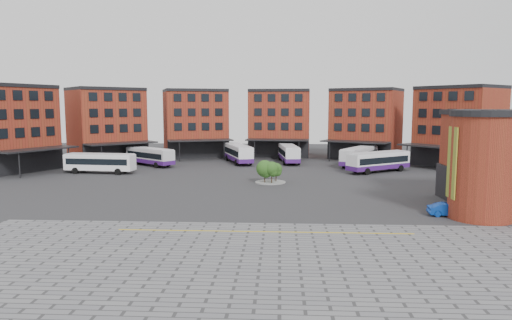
{
  "coord_description": "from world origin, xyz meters",
  "views": [
    {
      "loc": [
        3.37,
        -52.96,
        11.0
      ],
      "look_at": [
        0.24,
        5.87,
        4.0
      ],
      "focal_mm": 32.0,
      "sensor_mm": 36.0,
      "label": 1
    }
  ],
  "objects_px": {
    "tree_island": "(269,170)",
    "bus_d": "(289,153)",
    "bus_c": "(238,153)",
    "blue_car": "(449,210)",
    "bus_a": "(100,162)",
    "bus_e": "(359,156)",
    "bus_f": "(379,161)",
    "bus_b": "(150,156)"
  },
  "relations": [
    {
      "from": "bus_b",
      "to": "bus_a",
      "type": "bearing_deg",
      "value": -169.74
    },
    {
      "from": "bus_d",
      "to": "blue_car",
      "type": "xyz_separation_m",
      "value": [
        15.25,
        -42.82,
        -1.18
      ]
    },
    {
      "from": "bus_b",
      "to": "bus_d",
      "type": "bearing_deg",
      "value": -38.15
    },
    {
      "from": "tree_island",
      "to": "bus_b",
      "type": "relative_size",
      "value": 0.41
    },
    {
      "from": "bus_d",
      "to": "blue_car",
      "type": "bearing_deg",
      "value": -77.28
    },
    {
      "from": "blue_car",
      "to": "bus_d",
      "type": "bearing_deg",
      "value": 22.93
    },
    {
      "from": "bus_a",
      "to": "bus_c",
      "type": "bearing_deg",
      "value": -49.73
    },
    {
      "from": "tree_island",
      "to": "bus_d",
      "type": "relative_size",
      "value": 0.36
    },
    {
      "from": "bus_c",
      "to": "bus_b",
      "type": "bearing_deg",
      "value": 178.38
    },
    {
      "from": "bus_c",
      "to": "tree_island",
      "type": "bearing_deg",
      "value": -92.86
    },
    {
      "from": "bus_d",
      "to": "bus_f",
      "type": "relative_size",
      "value": 1.07
    },
    {
      "from": "blue_car",
      "to": "bus_a",
      "type": "bearing_deg",
      "value": 63.25
    },
    {
      "from": "bus_a",
      "to": "bus_e",
      "type": "relative_size",
      "value": 0.97
    },
    {
      "from": "bus_c",
      "to": "bus_f",
      "type": "distance_m",
      "value": 26.94
    },
    {
      "from": "bus_c",
      "to": "bus_f",
      "type": "xyz_separation_m",
      "value": [
        24.5,
        -11.21,
        -0.06
      ]
    },
    {
      "from": "blue_car",
      "to": "tree_island",
      "type": "bearing_deg",
      "value": 47.88
    },
    {
      "from": "bus_d",
      "to": "bus_c",
      "type": "bearing_deg",
      "value": 178.95
    },
    {
      "from": "bus_f",
      "to": "blue_car",
      "type": "height_order",
      "value": "bus_f"
    },
    {
      "from": "bus_a",
      "to": "bus_d",
      "type": "bearing_deg",
      "value": -57.53
    },
    {
      "from": "tree_island",
      "to": "bus_f",
      "type": "bearing_deg",
      "value": 33.54
    },
    {
      "from": "tree_island",
      "to": "bus_c",
      "type": "distance_m",
      "value": 24.01
    },
    {
      "from": "bus_b",
      "to": "bus_d",
      "type": "distance_m",
      "value": 26.44
    },
    {
      "from": "bus_a",
      "to": "bus_f",
      "type": "xyz_separation_m",
      "value": [
        45.95,
        3.7,
        -0.09
      ]
    },
    {
      "from": "bus_b",
      "to": "bus_e",
      "type": "height_order",
      "value": "bus_e"
    },
    {
      "from": "bus_e",
      "to": "blue_car",
      "type": "xyz_separation_m",
      "value": [
        2.42,
        -38.23,
        -1.21
      ]
    },
    {
      "from": "bus_d",
      "to": "bus_f",
      "type": "distance_m",
      "value": 19.14
    },
    {
      "from": "bus_b",
      "to": "bus_c",
      "type": "xyz_separation_m",
      "value": [
        16.0,
        4.93,
        0.13
      ]
    },
    {
      "from": "bus_f",
      "to": "blue_car",
      "type": "relative_size",
      "value": 2.88
    },
    {
      "from": "bus_d",
      "to": "bus_b",
      "type": "bearing_deg",
      "value": -173.92
    },
    {
      "from": "bus_b",
      "to": "tree_island",
      "type": "bearing_deg",
      "value": -89.92
    },
    {
      "from": "tree_island",
      "to": "bus_b",
      "type": "xyz_separation_m",
      "value": [
        -22.58,
        18.16,
        -0.09
      ]
    },
    {
      "from": "bus_a",
      "to": "bus_e",
      "type": "bearing_deg",
      "value": -70.13
    },
    {
      "from": "tree_island",
      "to": "bus_c",
      "type": "relative_size",
      "value": 0.35
    },
    {
      "from": "bus_c",
      "to": "bus_d",
      "type": "xyz_separation_m",
      "value": [
        9.76,
        1.0,
        -0.06
      ]
    },
    {
      "from": "blue_car",
      "to": "bus_f",
      "type": "bearing_deg",
      "value": 4.3
    },
    {
      "from": "tree_island",
      "to": "bus_a",
      "type": "relative_size",
      "value": 0.38
    },
    {
      "from": "bus_c",
      "to": "blue_car",
      "type": "relative_size",
      "value": 3.17
    },
    {
      "from": "bus_b",
      "to": "bus_c",
      "type": "relative_size",
      "value": 0.84
    },
    {
      "from": "tree_island",
      "to": "bus_d",
      "type": "xyz_separation_m",
      "value": [
        3.19,
        24.09,
        -0.02
      ]
    },
    {
      "from": "tree_island",
      "to": "bus_e",
      "type": "xyz_separation_m",
      "value": [
        16.02,
        19.5,
        0.02
      ]
    },
    {
      "from": "bus_b",
      "to": "bus_f",
      "type": "xyz_separation_m",
      "value": [
        40.5,
        -6.28,
        0.07
      ]
    },
    {
      "from": "bus_a",
      "to": "bus_d",
      "type": "height_order",
      "value": "bus_d"
    }
  ]
}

